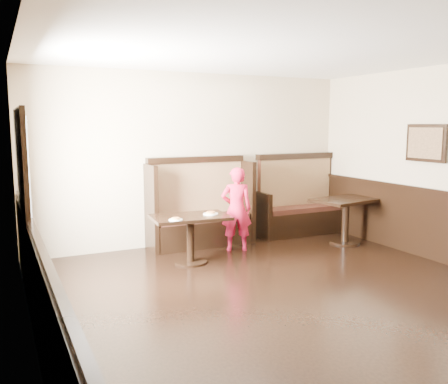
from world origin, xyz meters
TOP-DOWN VIEW (x-y plane):
  - ground at (0.00, 0.00)m, footprint 7.00×7.00m
  - room_shell at (-0.30, 0.28)m, footprint 7.00×7.00m
  - booth_main at (0.00, 3.30)m, footprint 1.75×0.72m
  - booth_neighbor at (1.95, 3.29)m, footprint 1.65×0.72m
  - table_main at (-0.53, 2.38)m, footprint 1.14×0.77m
  - table_neighbor at (2.23, 2.33)m, footprint 1.18×0.87m
  - child at (0.38, 2.71)m, footprint 0.56×0.46m
  - pizza_plate_left at (-0.82, 2.18)m, footprint 0.19×0.19m
  - pizza_plate_right at (-0.23, 2.35)m, footprint 0.22×0.22m

SIDE VIEW (x-z plane):
  - ground at x=0.00m, z-range 0.00..0.00m
  - booth_neighbor at x=1.95m, z-range -0.24..1.21m
  - booth_main at x=0.00m, z-range -0.20..1.25m
  - table_main at x=-0.53m, z-range 0.18..0.87m
  - table_neighbor at x=2.23m, z-range 0.19..0.94m
  - child at x=0.38m, z-range 0.00..1.32m
  - room_shell at x=-0.30m, z-range -2.83..4.17m
  - pizza_plate_left at x=-0.82m, z-range 0.68..0.72m
  - pizza_plate_right at x=-0.23m, z-range 0.68..0.72m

